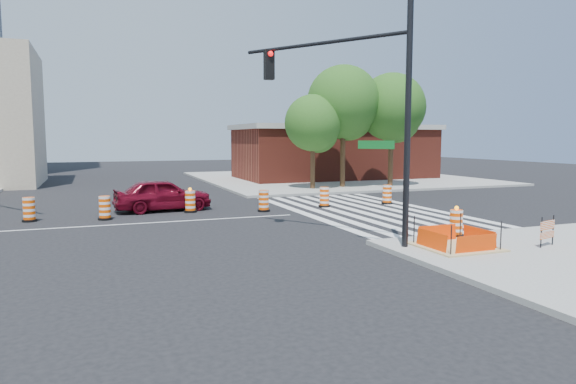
# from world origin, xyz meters

# --- Properties ---
(ground) EXTENTS (120.00, 120.00, 0.00)m
(ground) POSITION_xyz_m (0.00, 0.00, 0.00)
(ground) COLOR black
(ground) RESTS_ON ground
(sidewalk_ne) EXTENTS (22.00, 22.00, 0.15)m
(sidewalk_ne) POSITION_xyz_m (18.00, 18.00, 0.07)
(sidewalk_ne) COLOR gray
(sidewalk_ne) RESTS_ON ground
(crosswalk_east) EXTENTS (6.75, 13.50, 0.01)m
(crosswalk_east) POSITION_xyz_m (10.95, 0.00, 0.01)
(crosswalk_east) COLOR silver
(crosswalk_east) RESTS_ON ground
(lane_centerline) EXTENTS (14.00, 0.12, 0.01)m
(lane_centerline) POSITION_xyz_m (0.00, 0.00, 0.01)
(lane_centerline) COLOR silver
(lane_centerline) RESTS_ON ground
(excavation_pit) EXTENTS (2.20, 2.20, 0.90)m
(excavation_pit) POSITION_xyz_m (9.00, -9.00, 0.22)
(excavation_pit) COLOR tan
(excavation_pit) RESTS_ON ground
(brick_storefront) EXTENTS (16.50, 8.50, 4.60)m
(brick_storefront) POSITION_xyz_m (18.00, 18.00, 2.32)
(brick_storefront) COLOR maroon
(brick_storefront) RESTS_ON ground
(red_coupe) EXTENTS (4.75, 2.30, 1.56)m
(red_coupe) POSITION_xyz_m (1.77, 3.45, 0.78)
(red_coupe) COLOR #620818
(red_coupe) RESTS_ON ground
(signal_pole_se) EXTENTS (3.55, 5.40, 8.37)m
(signal_pole_se) POSITION_xyz_m (6.66, -6.87, 5.13)
(signal_pole_se) COLOR black
(signal_pole_se) RESTS_ON ground
(pit_drum) EXTENTS (0.54, 0.54, 1.06)m
(pit_drum) POSITION_xyz_m (10.15, -7.59, 0.59)
(pit_drum) COLOR black
(pit_drum) RESTS_ON ground
(barricade) EXTENTS (0.79, 0.26, 0.96)m
(barricade) POSITION_xyz_m (11.75, -9.88, 0.68)
(barricade) COLOR #F44F05
(barricade) RESTS_ON ground
(tree_north_c) EXTENTS (3.75, 3.75, 6.38)m
(tree_north_c) POSITION_xyz_m (12.41, 9.70, 4.28)
(tree_north_c) COLOR #382314
(tree_north_c) RESTS_ON ground
(tree_north_d) EXTENTS (4.97, 4.97, 8.45)m
(tree_north_d) POSITION_xyz_m (14.83, 10.08, 5.68)
(tree_north_d) COLOR #382314
(tree_north_d) RESTS_ON ground
(tree_north_e) EXTENTS (4.73, 4.73, 8.03)m
(tree_north_e) POSITION_xyz_m (18.38, 9.63, 5.39)
(tree_north_e) COLOR #382314
(tree_north_e) RESTS_ON ground
(median_drum_2) EXTENTS (0.60, 0.60, 1.02)m
(median_drum_2) POSITION_xyz_m (-3.91, 2.16, 0.48)
(median_drum_2) COLOR black
(median_drum_2) RESTS_ON ground
(median_drum_3) EXTENTS (0.60, 0.60, 1.02)m
(median_drum_3) POSITION_xyz_m (-0.92, 1.55, 0.48)
(median_drum_3) COLOR black
(median_drum_3) RESTS_ON ground
(median_drum_4) EXTENTS (0.60, 0.60, 1.18)m
(median_drum_4) POSITION_xyz_m (2.91, 2.47, 0.49)
(median_drum_4) COLOR black
(median_drum_4) RESTS_ON ground
(median_drum_5) EXTENTS (0.60, 0.60, 1.02)m
(median_drum_5) POSITION_xyz_m (6.24, 1.49, 0.48)
(median_drum_5) COLOR black
(median_drum_5) RESTS_ON ground
(median_drum_6) EXTENTS (0.60, 0.60, 1.02)m
(median_drum_6) POSITION_xyz_m (9.61, 1.88, 0.48)
(median_drum_6) COLOR black
(median_drum_6) RESTS_ON ground
(median_drum_7) EXTENTS (0.60, 0.60, 1.02)m
(median_drum_7) POSITION_xyz_m (13.24, 1.79, 0.48)
(median_drum_7) COLOR black
(median_drum_7) RESTS_ON ground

